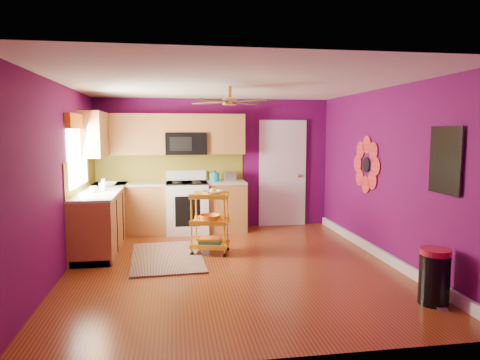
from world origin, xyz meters
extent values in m
plane|color=maroon|center=(0.00, 0.00, 0.00)|extent=(5.00, 5.00, 0.00)
cube|color=#590A50|center=(0.00, 2.50, 1.25)|extent=(4.50, 0.04, 2.50)
cube|color=#590A50|center=(0.00, -2.50, 1.25)|extent=(4.50, 0.04, 2.50)
cube|color=#590A50|center=(-2.25, 0.00, 1.25)|extent=(0.04, 5.00, 2.50)
cube|color=#590A50|center=(2.25, 0.00, 1.25)|extent=(0.04, 5.00, 2.50)
cube|color=silver|center=(0.00, 0.00, 2.50)|extent=(4.50, 5.00, 0.04)
cube|color=white|center=(2.22, 0.00, 0.07)|extent=(0.05, 4.90, 0.14)
cube|color=#945C28|center=(-1.95, 1.35, 0.45)|extent=(0.60, 2.30, 0.90)
cube|color=#945C28|center=(-0.85, 2.20, 0.45)|extent=(2.80, 0.60, 0.90)
cube|color=beige|center=(-1.95, 1.35, 0.92)|extent=(0.63, 2.30, 0.04)
cube|color=beige|center=(-0.85, 2.20, 0.92)|extent=(2.80, 0.63, 0.04)
cube|color=black|center=(-1.95, 1.35, 0.05)|extent=(0.54, 2.30, 0.10)
cube|color=black|center=(-0.85, 2.20, 0.05)|extent=(2.80, 0.54, 0.10)
cube|color=white|center=(-0.55, 2.17, 0.46)|extent=(0.76, 0.66, 0.92)
cube|color=black|center=(-0.55, 2.17, 0.93)|extent=(0.76, 0.62, 0.03)
cube|color=white|center=(-0.55, 2.45, 1.04)|extent=(0.76, 0.06, 0.18)
cube|color=black|center=(-0.55, 1.84, 0.45)|extent=(0.45, 0.02, 0.55)
cube|color=#945C28|center=(-1.59, 2.33, 1.83)|extent=(1.32, 0.33, 0.75)
cube|color=#945C28|center=(0.19, 2.33, 1.83)|extent=(0.72, 0.33, 0.75)
cube|color=#945C28|center=(-0.55, 2.33, 2.03)|extent=(0.76, 0.33, 0.34)
cube|color=#945C28|center=(-2.08, 1.85, 1.83)|extent=(0.33, 1.30, 0.75)
cube|color=black|center=(-0.55, 2.30, 1.65)|extent=(0.76, 0.38, 0.40)
cube|color=brown|center=(-0.85, 2.49, 1.20)|extent=(2.80, 0.01, 0.51)
cube|color=brown|center=(-2.24, 1.35, 1.20)|extent=(0.01, 2.30, 0.51)
cube|color=white|center=(-2.23, 1.05, 1.55)|extent=(0.03, 1.20, 1.00)
cube|color=orange|center=(-2.20, 1.05, 2.02)|extent=(0.08, 1.35, 0.22)
cube|color=white|center=(1.35, 2.48, 1.02)|extent=(0.85, 0.04, 2.05)
cube|color=white|center=(1.35, 2.46, 1.02)|extent=(0.95, 0.02, 2.15)
sphere|color=#BF8C3F|center=(1.67, 2.42, 1.00)|extent=(0.07, 0.07, 0.07)
cylinder|color=black|center=(2.23, 0.60, 1.35)|extent=(0.01, 0.24, 0.24)
cube|color=#1BB4AA|center=(2.23, -1.40, 1.55)|extent=(0.03, 0.52, 0.72)
cube|color=black|center=(2.21, -1.40, 1.55)|extent=(0.01, 0.56, 0.76)
cylinder|color=#BF8C3F|center=(0.00, 0.20, 2.42)|extent=(0.06, 0.06, 0.16)
cylinder|color=#BF8C3F|center=(0.00, 0.20, 2.28)|extent=(0.20, 0.20, 0.08)
cube|color=#4C2D19|center=(0.27, 0.47, 2.28)|extent=(0.47, 0.47, 0.01)
cube|color=#4C2D19|center=(-0.27, 0.47, 2.28)|extent=(0.47, 0.47, 0.01)
cube|color=#4C2D19|center=(-0.27, -0.07, 2.28)|extent=(0.47, 0.47, 0.01)
cube|color=#4C2D19|center=(0.27, -0.07, 2.28)|extent=(0.47, 0.47, 0.01)
cube|color=#331811|center=(-0.90, 0.53, 0.01)|extent=(1.11, 1.72, 0.02)
cylinder|color=yellow|center=(-0.54, 0.58, 0.47)|extent=(0.02, 0.02, 0.87)
cylinder|color=yellow|center=(-0.05, 0.45, 0.47)|extent=(0.02, 0.02, 0.87)
cylinder|color=yellow|center=(-0.45, 0.91, 0.47)|extent=(0.02, 0.02, 0.87)
cylinder|color=yellow|center=(0.04, 0.78, 0.47)|extent=(0.02, 0.02, 0.87)
sphere|color=black|center=(-0.54, 0.58, 0.03)|extent=(0.06, 0.06, 0.06)
sphere|color=black|center=(-0.05, 0.45, 0.03)|extent=(0.06, 0.06, 0.06)
sphere|color=black|center=(-0.45, 0.91, 0.03)|extent=(0.06, 0.06, 0.06)
sphere|color=black|center=(0.04, 0.78, 0.03)|extent=(0.06, 0.06, 0.06)
cube|color=yellow|center=(-0.25, 0.68, 0.89)|extent=(0.65, 0.54, 0.03)
cube|color=yellow|center=(-0.25, 0.68, 0.49)|extent=(0.65, 0.54, 0.03)
cube|color=yellow|center=(-0.25, 0.68, 0.12)|extent=(0.65, 0.54, 0.03)
imported|color=beige|center=(-0.20, 0.67, 0.94)|extent=(0.38, 0.38, 0.08)
sphere|color=yellow|center=(-0.20, 0.67, 0.96)|extent=(0.10, 0.10, 0.10)
imported|color=orange|center=(-0.25, 0.68, 0.56)|extent=(0.39, 0.39, 0.10)
cube|color=navy|center=(-0.25, 0.68, 0.16)|extent=(0.38, 0.32, 0.04)
cube|color=#267233|center=(-0.25, 0.68, 0.20)|extent=(0.38, 0.32, 0.04)
cube|color=orange|center=(-0.25, 0.68, 0.23)|extent=(0.38, 0.32, 0.03)
cylinder|color=black|center=(1.99, -1.65, 0.27)|extent=(0.42, 0.42, 0.55)
cylinder|color=#A7172C|center=(1.99, -1.65, 0.58)|extent=(0.32, 0.32, 0.06)
cube|color=beige|center=(1.99, -1.81, 0.01)|extent=(0.12, 0.09, 0.03)
cylinder|color=#126C87|center=(-0.02, 2.25, 1.02)|extent=(0.18, 0.18, 0.16)
sphere|color=#126C87|center=(-0.02, 2.25, 1.12)|extent=(0.06, 0.06, 0.06)
cube|color=beige|center=(0.27, 2.26, 1.03)|extent=(0.22, 0.15, 0.18)
imported|color=#EA3F72|center=(-1.90, 1.18, 1.04)|extent=(0.09, 0.09, 0.19)
imported|color=white|center=(-1.93, 1.54, 1.02)|extent=(0.13, 0.13, 0.17)
imported|color=white|center=(-1.89, 1.87, 0.97)|extent=(0.24, 0.24, 0.06)
imported|color=white|center=(-2.00, 1.00, 0.99)|extent=(0.12, 0.12, 0.10)
camera|label=1|loc=(-0.78, -5.76, 1.86)|focal=32.00mm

